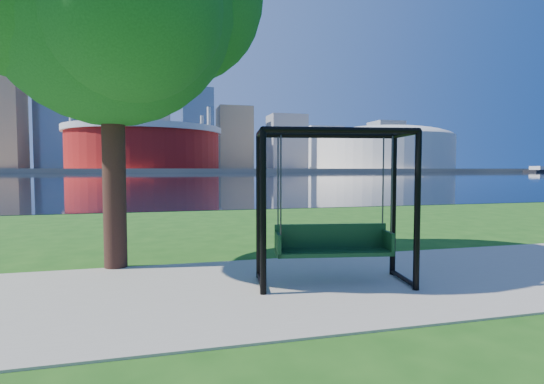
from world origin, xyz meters
name	(u,v)px	position (x,y,z in m)	size (l,w,h in m)	color
ground	(289,279)	(0.00, 0.00, 0.00)	(900.00, 900.00, 0.00)	#1E5114
path	(298,286)	(0.00, -0.50, 0.01)	(120.00, 4.00, 0.03)	#9E937F
river	(169,176)	(0.00, 102.00, 0.01)	(900.00, 180.00, 0.02)	black
far_bank	(163,170)	(0.00, 306.00, 1.00)	(900.00, 228.00, 2.00)	#937F60
stadium	(145,146)	(-10.00, 235.00, 14.23)	(83.00, 83.00, 32.00)	maroon
arena	(384,147)	(135.00, 235.00, 15.87)	(84.00, 84.00, 26.56)	beige
skyline	(156,123)	(-4.27, 319.39, 35.89)	(392.00, 66.00, 96.50)	gray
swing	(333,211)	(0.58, -0.53, 1.19)	(2.54, 1.42, 2.46)	black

